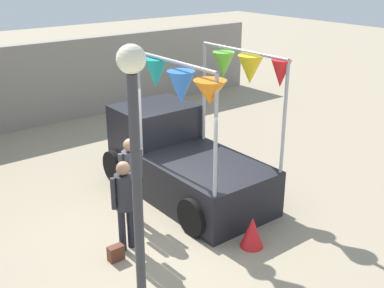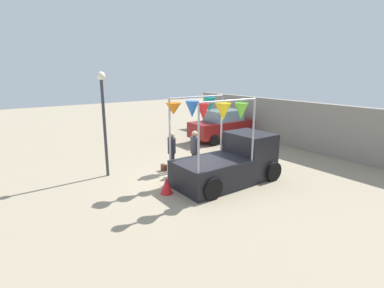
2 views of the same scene
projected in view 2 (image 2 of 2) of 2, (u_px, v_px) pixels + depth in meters
name	position (u px, v px, depth m)	size (l,w,h in m)	color
ground_plane	(192.00, 178.00, 12.09)	(60.00, 60.00, 0.00)	gray
vendor_truck	(231.00, 158.00, 11.56)	(2.51, 4.17, 3.29)	black
parked_car	(222.00, 125.00, 18.40)	(1.88, 4.00, 1.88)	maroon
person_customer	(172.00, 148.00, 12.53)	(0.53, 0.34, 1.74)	black
person_vendor	(195.00, 147.00, 12.47)	(0.53, 0.34, 1.80)	#2D2823
handbag	(164.00, 168.00, 12.92)	(0.28, 0.16, 0.28)	#592D1E
street_lamp	(103.00, 110.00, 11.71)	(0.32, 0.32, 4.18)	#333338
brick_boundary_wall	(308.00, 126.00, 16.03)	(18.00, 0.36, 2.60)	gray
folded_kite_bundle_crimson	(167.00, 185.00, 10.48)	(0.44, 0.44, 0.60)	red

